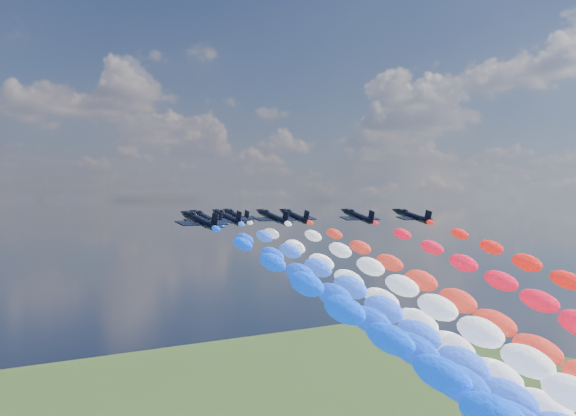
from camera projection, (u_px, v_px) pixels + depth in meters
jet_0 at (200, 221)px, 133.54m from camera, size 10.44×13.83×5.85m
trail_0 at (466, 413)px, 86.07m from camera, size 6.60×115.85×46.05m
jet_1 at (206, 219)px, 148.43m from camera, size 10.06×13.56×5.85m
trail_1 at (436, 382)px, 100.96m from camera, size 6.60×115.85×46.05m
jet_2 at (227, 217)px, 160.26m from camera, size 9.96×13.49×5.85m
trail_2 at (442, 363)px, 112.79m from camera, size 6.60×115.85×46.05m
jet_3 at (273, 217)px, 162.29m from camera, size 9.72×13.32×5.85m
trail_3 at (503, 360)px, 114.82m from camera, size 6.60×115.85×46.05m
jet_4 at (236, 216)px, 172.48m from camera, size 10.42×13.82×5.85m
trail_4 at (433, 347)px, 125.01m from camera, size 6.60×115.85×46.05m
jet_5 at (295, 216)px, 170.98m from camera, size 10.36×13.78×5.85m
trail_5 at (517, 349)px, 123.51m from camera, size 6.60×115.85×46.05m
jet_6 at (358, 216)px, 170.05m from camera, size 10.50×13.87×5.85m
jet_7 at (413, 216)px, 171.22m from camera, size 10.15×13.63×5.85m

